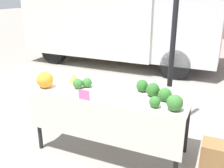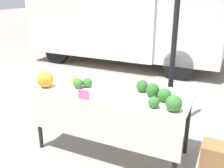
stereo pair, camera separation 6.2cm
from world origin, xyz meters
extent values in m
plane|color=gray|center=(0.00, 0.00, 0.00)|extent=(40.00, 40.00, 0.00)
cylinder|color=black|center=(0.52, 0.79, 1.26)|extent=(0.07, 0.07, 2.51)
cube|color=silver|center=(-2.18, 4.04, 1.40)|extent=(3.56, 2.07, 2.18)
cube|color=silver|center=(0.33, 4.04, 1.10)|extent=(1.46, 1.90, 1.57)
cylinder|color=black|center=(0.18, 3.20, 0.34)|extent=(0.69, 0.22, 0.69)
cylinder|color=black|center=(0.18, 4.88, 0.34)|extent=(0.69, 0.22, 0.69)
cylinder|color=black|center=(-3.16, 3.20, 0.34)|extent=(0.69, 0.22, 0.69)
cylinder|color=black|center=(-3.16, 4.88, 0.34)|extent=(0.69, 0.22, 0.69)
cube|color=beige|center=(0.00, 0.00, 0.81)|extent=(1.85, 0.79, 0.03)
cube|color=beige|center=(0.00, -0.39, 0.57)|extent=(1.85, 0.01, 0.45)
cylinder|color=black|center=(-0.86, -0.33, 0.40)|extent=(0.05, 0.05, 0.79)
cylinder|color=black|center=(0.86, -0.33, 0.40)|extent=(0.05, 0.05, 0.79)
cylinder|color=black|center=(-0.86, 0.33, 0.40)|extent=(0.05, 0.05, 0.79)
cylinder|color=black|center=(0.86, 0.33, 0.40)|extent=(0.05, 0.05, 0.79)
sphere|color=orange|center=(-0.78, -0.24, 0.92)|extent=(0.20, 0.20, 0.20)
cone|color=#93B238|center=(-0.56, 0.06, 0.88)|extent=(0.15, 0.15, 0.12)
sphere|color=#336B2D|center=(0.78, -0.25, 0.91)|extent=(0.17, 0.17, 0.17)
sphere|color=#2D6628|center=(0.64, -0.05, 0.90)|extent=(0.15, 0.15, 0.15)
sphere|color=#2D6628|center=(0.58, -0.26, 0.88)|extent=(0.12, 0.12, 0.12)
sphere|color=#285B23|center=(0.49, 0.02, 0.90)|extent=(0.15, 0.15, 0.15)
sphere|color=#336B2D|center=(-0.40, -0.11, 0.89)|extent=(0.12, 0.12, 0.12)
sphere|color=#285B23|center=(0.34, 0.11, 0.89)|extent=(0.14, 0.14, 0.14)
sphere|color=#336B2D|center=(-0.32, -0.02, 0.88)|extent=(0.12, 0.12, 0.12)
cube|color=#F45B9E|center=(-0.16, -0.38, 0.88)|extent=(0.14, 0.01, 0.12)
cube|color=olive|center=(1.30, 0.17, 0.15)|extent=(0.48, 0.27, 0.31)
camera|label=1|loc=(1.16, -2.64, 1.96)|focal=42.00mm
camera|label=2|loc=(1.22, -2.62, 1.96)|focal=42.00mm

